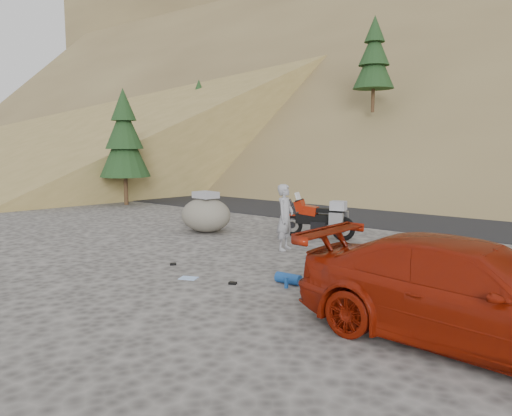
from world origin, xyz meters
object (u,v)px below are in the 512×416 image
(red_car, at_px, (470,345))
(boulder, at_px, (206,215))
(man, at_px, (285,250))
(motorcycle, at_px, (321,219))

(red_car, height_order, boulder, boulder)
(man, distance_m, boulder, 3.46)
(red_car, xyz_separation_m, boulder, (-8.78, 3.95, 0.53))
(red_car, relative_size, boulder, 2.44)
(motorcycle, height_order, boulder, motorcycle)
(man, height_order, red_car, man)
(man, bearing_deg, boulder, 68.37)
(motorcycle, distance_m, boulder, 3.50)
(motorcycle, relative_size, man, 1.29)
(man, distance_m, red_car, 6.37)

